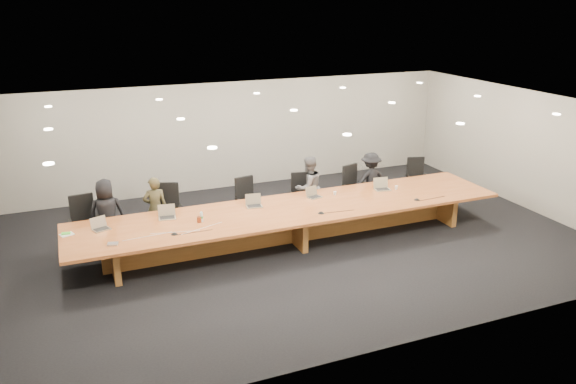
{
  "coord_description": "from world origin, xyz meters",
  "views": [
    {
      "loc": [
        -4.14,
        -9.92,
        4.82
      ],
      "look_at": [
        0.0,
        0.3,
        1.0
      ],
      "focal_mm": 35.0,
      "sensor_mm": 36.0,
      "label": 1
    }
  ],
  "objects_px": {
    "paper_cup_near": "(335,193)",
    "laptop_e": "(383,184)",
    "laptop_b": "(167,212)",
    "mic_right": "(417,199)",
    "paper_cup_far": "(396,187)",
    "conference_table": "(293,218)",
    "person_a": "(107,214)",
    "mic_center": "(321,213)",
    "chair_far_left": "(85,223)",
    "chair_right": "(356,187)",
    "amber_mug": "(199,219)",
    "mic_left": "(174,234)",
    "person_d": "(370,180)",
    "chair_far_right": "(417,178)",
    "person_c": "(308,187)",
    "laptop_c": "(254,201)",
    "water_bottle": "(202,217)",
    "chair_left": "(167,211)",
    "av_box": "(113,244)",
    "laptop_d": "(315,192)",
    "chair_mid_right": "(302,196)",
    "person_b": "(155,208)",
    "chair_mid_left": "(249,201)",
    "laptop_a": "(101,224)"
  },
  "relations": [
    {
      "from": "person_a",
      "to": "laptop_e",
      "type": "height_order",
      "value": "person_a"
    },
    {
      "from": "chair_far_right",
      "to": "person_d",
      "type": "xyz_separation_m",
      "value": [
        -1.41,
        -0.07,
        0.15
      ]
    },
    {
      "from": "mic_right",
      "to": "water_bottle",
      "type": "bearing_deg",
      "value": 173.47
    },
    {
      "from": "av_box",
      "to": "amber_mug",
      "type": "bearing_deg",
      "value": 29.32
    },
    {
      "from": "laptop_e",
      "to": "mic_right",
      "type": "xyz_separation_m",
      "value": [
        0.33,
        -0.85,
        -0.12
      ]
    },
    {
      "from": "chair_mid_left",
      "to": "laptop_b",
      "type": "bearing_deg",
      "value": -165.67
    },
    {
      "from": "chair_far_left",
      "to": "person_a",
      "type": "distance_m",
      "value": 0.46
    },
    {
      "from": "chair_mid_left",
      "to": "chair_far_right",
      "type": "xyz_separation_m",
      "value": [
        4.47,
        0.01,
        -0.01
      ]
    },
    {
      "from": "av_box",
      "to": "chair_mid_left",
      "type": "bearing_deg",
      "value": 44.2
    },
    {
      "from": "water_bottle",
      "to": "paper_cup_far",
      "type": "bearing_deg",
      "value": 3.27
    },
    {
      "from": "chair_far_right",
      "to": "laptop_d",
      "type": "relative_size",
      "value": 3.52
    },
    {
      "from": "person_b",
      "to": "person_d",
      "type": "relative_size",
      "value": 1.0
    },
    {
      "from": "chair_far_right",
      "to": "person_d",
      "type": "bearing_deg",
      "value": -161.91
    },
    {
      "from": "laptop_e",
      "to": "amber_mug",
      "type": "xyz_separation_m",
      "value": [
        -4.26,
        -0.33,
        -0.08
      ]
    },
    {
      "from": "chair_far_left",
      "to": "chair_right",
      "type": "xyz_separation_m",
      "value": [
        6.12,
        -0.01,
        -0.02
      ]
    },
    {
      "from": "chair_mid_right",
      "to": "chair_far_right",
      "type": "height_order",
      "value": "chair_mid_right"
    },
    {
      "from": "chair_right",
      "to": "person_a",
      "type": "height_order",
      "value": "person_a"
    },
    {
      "from": "laptop_e",
      "to": "water_bottle",
      "type": "relative_size",
      "value": 1.78
    },
    {
      "from": "laptop_b",
      "to": "mic_right",
      "type": "distance_m",
      "value": 5.21
    },
    {
      "from": "chair_left",
      "to": "person_a",
      "type": "xyz_separation_m",
      "value": [
        -1.2,
        -0.07,
        0.14
      ]
    },
    {
      "from": "laptop_d",
      "to": "mic_right",
      "type": "distance_m",
      "value": 2.18
    },
    {
      "from": "chair_far_right",
      "to": "water_bottle",
      "type": "distance_m",
      "value": 6.02
    },
    {
      "from": "chair_mid_right",
      "to": "laptop_b",
      "type": "height_order",
      "value": "chair_mid_right"
    },
    {
      "from": "water_bottle",
      "to": "paper_cup_far",
      "type": "relative_size",
      "value": 2.36
    },
    {
      "from": "conference_table",
      "to": "laptop_e",
      "type": "bearing_deg",
      "value": 7.57
    },
    {
      "from": "amber_mug",
      "to": "paper_cup_near",
      "type": "height_order",
      "value": "amber_mug"
    },
    {
      "from": "chair_left",
      "to": "paper_cup_near",
      "type": "xyz_separation_m",
      "value": [
        3.52,
        -0.86,
        0.21
      ]
    },
    {
      "from": "chair_left",
      "to": "person_b",
      "type": "bearing_deg",
      "value": -160.16
    },
    {
      "from": "person_c",
      "to": "water_bottle",
      "type": "relative_size",
      "value": 7.64
    },
    {
      "from": "av_box",
      "to": "laptop_e",
      "type": "bearing_deg",
      "value": 21.53
    },
    {
      "from": "person_b",
      "to": "laptop_c",
      "type": "relative_size",
      "value": 4.18
    },
    {
      "from": "conference_table",
      "to": "chair_left",
      "type": "bearing_deg",
      "value": 151.89
    },
    {
      "from": "chair_far_right",
      "to": "av_box",
      "type": "height_order",
      "value": "chair_far_right"
    },
    {
      "from": "paper_cup_near",
      "to": "mic_center",
      "type": "xyz_separation_m",
      "value": [
        -0.76,
        -0.89,
        -0.02
      ]
    },
    {
      "from": "paper_cup_near",
      "to": "laptop_e",
      "type": "bearing_deg",
      "value": -5.2
    },
    {
      "from": "person_d",
      "to": "chair_far_left",
      "type": "bearing_deg",
      "value": -1.35
    },
    {
      "from": "paper_cup_near",
      "to": "chair_far_left",
      "type": "bearing_deg",
      "value": 171.0
    },
    {
      "from": "mic_left",
      "to": "paper_cup_near",
      "type": "bearing_deg",
      "value": 12.91
    },
    {
      "from": "person_b",
      "to": "person_d",
      "type": "bearing_deg",
      "value": -176.22
    },
    {
      "from": "laptop_a",
      "to": "mic_left",
      "type": "height_order",
      "value": "laptop_a"
    },
    {
      "from": "person_c",
      "to": "laptop_c",
      "type": "relative_size",
      "value": 4.52
    },
    {
      "from": "chair_right",
      "to": "amber_mug",
      "type": "xyz_separation_m",
      "value": [
        -4.09,
        -1.24,
        0.26
      ]
    },
    {
      "from": "chair_right",
      "to": "laptop_b",
      "type": "height_order",
      "value": "chair_right"
    },
    {
      "from": "person_a",
      "to": "mic_center",
      "type": "height_order",
      "value": "person_a"
    },
    {
      "from": "amber_mug",
      "to": "mic_left",
      "type": "distance_m",
      "value": 0.7
    },
    {
      "from": "laptop_d",
      "to": "chair_right",
      "type": "bearing_deg",
      "value": 12.87
    },
    {
      "from": "person_c",
      "to": "paper_cup_near",
      "type": "xyz_separation_m",
      "value": [
        0.31,
        -0.73,
        0.06
      ]
    },
    {
      "from": "water_bottle",
      "to": "chair_mid_left",
      "type": "bearing_deg",
      "value": 44.0
    },
    {
      "from": "paper_cup_far",
      "to": "conference_table",
      "type": "bearing_deg",
      "value": -174.93
    },
    {
      "from": "person_b",
      "to": "av_box",
      "type": "relative_size",
      "value": 7.47
    }
  ]
}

